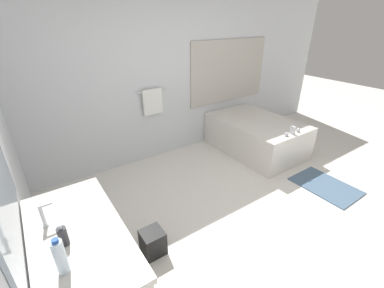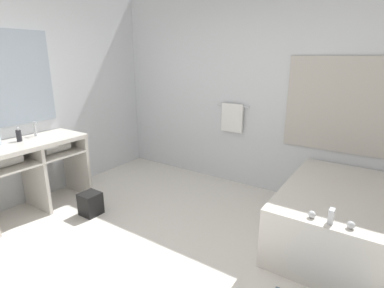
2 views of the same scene
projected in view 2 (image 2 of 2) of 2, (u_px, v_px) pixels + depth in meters
The scene contains 7 objects.
ground_plane at pixel (149, 271), 2.63m from camera, with size 16.00×16.00×0.00m, color silver.
wall_back_with_blinds at pixel (259, 93), 4.00m from camera, with size 7.40×0.13×2.70m.
vanity_counter at pixel (34, 160), 3.56m from camera, with size 0.59×1.20×0.87m.
sink_faucet at pixel (35, 129), 3.68m from camera, with size 0.09×0.04×0.18m.
bathtub at pixel (340, 214), 2.95m from camera, with size 1.06×1.60×0.69m.
soap_dispenser at pixel (19, 135), 3.45m from camera, with size 0.06×0.06×0.16m.
waste_bin at pixel (91, 204), 3.55m from camera, with size 0.22×0.22×0.27m.
Camera 2 is at (1.54, -1.62, 1.82)m, focal length 28.00 mm.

